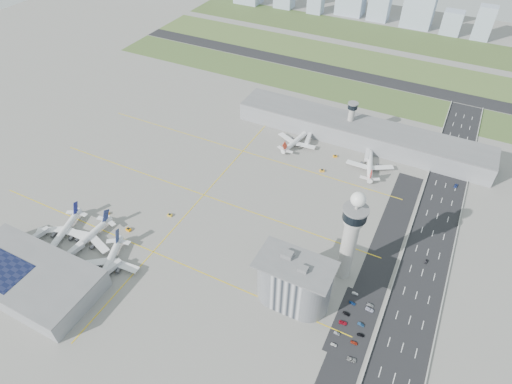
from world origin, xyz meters
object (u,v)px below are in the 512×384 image
at_px(car_hw_2, 456,186).
at_px(tug_0, 107,213).
at_px(secondary_tower, 351,117).
at_px(car_lot_5, 355,293).
at_px(airplane_near_c, 106,263).
at_px(car_lot_11, 370,305).
at_px(tug_3, 170,215).
at_px(jet_bridge_far_0, 310,135).
at_px(airplane_far_a, 297,138).
at_px(car_lot_4, 352,303).
at_px(car_lot_9, 361,324).
at_px(tug_4, 322,171).
at_px(car_lot_1, 337,333).
at_px(car_lot_7, 354,343).
at_px(airplane_near_a, 61,231).
at_px(car_lot_3, 346,314).
at_px(airplane_near_b, 84,237).
at_px(tug_5, 335,156).
at_px(jet_bridge_far_1, 368,151).
at_px(control_tower, 351,233).
at_px(jet_bridge_near_0, 30,242).
at_px(car_lot_10, 370,310).
at_px(tug_1, 98,243).
at_px(car_hw_1, 426,262).
at_px(airplane_far_b, 370,161).
at_px(car_lot_0, 334,345).
at_px(car_lot_6, 352,360).
at_px(jet_bridge_near_1, 65,259).
at_px(car_hw_4, 448,142).
at_px(admin_building, 294,282).
at_px(car_lot_8, 361,335).

bearing_deg(car_hw_2, tug_0, -138.70).
bearing_deg(secondary_tower, car_lot_5, -70.84).
xyz_separation_m(airplane_near_c, car_lot_11, (148.52, 46.98, -5.80)).
bearing_deg(tug_3, jet_bridge_far_0, 148.46).
xyz_separation_m(airplane_far_a, jet_bridge_far_0, (6.78, 12.01, -3.00)).
distance_m(tug_3, car_lot_4, 133.57).
bearing_deg(car_lot_9, car_hw_2, -7.27).
bearing_deg(secondary_tower, car_lot_11, -68.05).
relative_size(tug_4, car_lot_1, 0.99).
relative_size(car_lot_1, car_lot_7, 0.90).
height_order(airplane_near_a, car_lot_3, airplane_near_a).
xyz_separation_m(airplane_far_a, car_lot_3, (87.70, -138.14, -5.28)).
distance_m(tug_4, car_lot_1, 137.49).
bearing_deg(airplane_far_a, car_lot_1, -139.87).
height_order(airplane_near_b, car_lot_9, airplane_near_b).
bearing_deg(car_lot_7, car_lot_5, 15.66).
bearing_deg(tug_5, car_lot_7, -11.66).
bearing_deg(jet_bridge_far_1, car_lot_11, 6.52).
relative_size(tug_4, car_lot_11, 0.85).
height_order(secondary_tower, airplane_near_b, secondary_tower).
distance_m(control_tower, jet_bridge_near_0, 200.06).
xyz_separation_m(car_lot_9, car_lot_10, (1.69, 11.15, 0.03)).
bearing_deg(tug_4, car_lot_10, -176.92).
bearing_deg(car_lot_9, airplane_near_b, 101.86).
relative_size(airplane_near_a, jet_bridge_near_0, 3.15).
xyz_separation_m(car_lot_4, car_hw_2, (38.09, 132.40, 0.00)).
xyz_separation_m(control_tower, airplane_near_b, (-154.27, -51.60, -28.80)).
bearing_deg(car_lot_9, tug_1, 101.24).
height_order(jet_bridge_far_0, car_hw_1, jet_bridge_far_0).
relative_size(secondary_tower, airplane_far_b, 0.74).
xyz_separation_m(car_lot_0, car_lot_6, (10.73, -3.74, 0.10)).
bearing_deg(car_lot_11, car_hw_2, -12.72).
bearing_deg(car_lot_9, control_tower, 39.01).
bearing_deg(airplane_near_b, tug_4, 144.02).
bearing_deg(tug_1, car_lot_5, -21.02).
height_order(airplane_near_a, jet_bridge_near_1, airplane_near_a).
distance_m(airplane_far_b, car_hw_4, 80.49).
distance_m(tug_3, car_lot_7, 145.33).
distance_m(car_lot_9, car_lot_10, 11.28).
distance_m(admin_building, tug_4, 119.65).
distance_m(secondary_tower, airplane_near_b, 224.15).
bearing_deg(airplane_far_b, car_lot_7, 177.65).
bearing_deg(car_lot_3, car_lot_7, -144.71).
relative_size(control_tower, car_lot_0, 19.65).
xyz_separation_m(airplane_far_b, car_hw_2, (63.50, 6.70, -5.38)).
bearing_deg(tug_1, car_lot_8, -29.76).
distance_m(control_tower, car_lot_11, 42.99).
distance_m(jet_bridge_near_1, car_lot_1, 167.65).
relative_size(airplane_far_a, car_lot_0, 12.74).
distance_m(control_tower, admin_building, 41.10).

